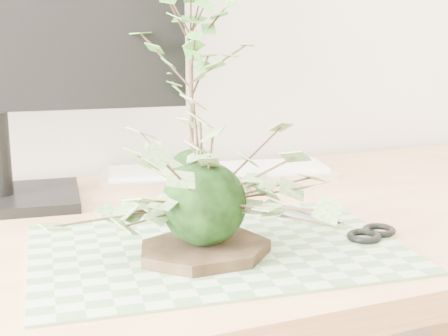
{
  "coord_description": "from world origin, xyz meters",
  "views": [
    {
      "loc": [
        -0.31,
        0.37,
        1.03
      ],
      "look_at": [
        0.0,
        1.14,
        0.84
      ],
      "focal_mm": 50.0,
      "sensor_mm": 36.0,
      "label": 1
    }
  ],
  "objects_px": {
    "keyboard": "(218,172)",
    "ivy_kokedama": "(204,164)",
    "maple_kokedama": "(191,49)",
    "desk": "(225,269)"
  },
  "relations": [
    {
      "from": "ivy_kokedama",
      "to": "maple_kokedama",
      "type": "height_order",
      "value": "maple_kokedama"
    },
    {
      "from": "desk",
      "to": "ivy_kokedama",
      "type": "distance_m",
      "value": 0.28
    },
    {
      "from": "desk",
      "to": "keyboard",
      "type": "height_order",
      "value": "keyboard"
    },
    {
      "from": "desk",
      "to": "maple_kokedama",
      "type": "distance_m",
      "value": 0.36
    },
    {
      "from": "ivy_kokedama",
      "to": "maple_kokedama",
      "type": "xyz_separation_m",
      "value": [
        0.08,
        0.27,
        0.13
      ]
    },
    {
      "from": "desk",
      "to": "keyboard",
      "type": "bearing_deg",
      "value": 70.94
    },
    {
      "from": "maple_kokedama",
      "to": "keyboard",
      "type": "height_order",
      "value": "maple_kokedama"
    },
    {
      "from": "keyboard",
      "to": "ivy_kokedama",
      "type": "bearing_deg",
      "value": -102.38
    },
    {
      "from": "maple_kokedama",
      "to": "desk",
      "type": "bearing_deg",
      "value": -82.79
    },
    {
      "from": "desk",
      "to": "ivy_kokedama",
      "type": "bearing_deg",
      "value": -120.08
    }
  ]
}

